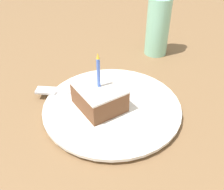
{
  "coord_description": "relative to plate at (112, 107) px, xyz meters",
  "views": [
    {
      "loc": [
        0.21,
        0.34,
        0.35
      ],
      "look_at": [
        -0.02,
        -0.01,
        0.04
      ],
      "focal_mm": 42.0,
      "sensor_mm": 36.0,
      "label": 1
    }
  ],
  "objects": [
    {
      "name": "cake_slice",
      "position": [
        0.03,
        -0.01,
        0.03
      ],
      "size": [
        0.08,
        0.09,
        0.12
      ],
      "color": "brown",
      "rests_on": "plate"
    },
    {
      "name": "plate",
      "position": [
        0.0,
        0.0,
        0.0
      ],
      "size": [
        0.28,
        0.28,
        0.02
      ],
      "color": "white",
      "rests_on": "ground_plane"
    },
    {
      "name": "bottle",
      "position": [
        -0.24,
        -0.14,
        0.08
      ],
      "size": [
        0.06,
        0.06,
        0.21
      ],
      "color": "#8CD1B2",
      "rests_on": "ground_plane"
    },
    {
      "name": "ground_plane",
      "position": [
        0.02,
        0.01,
        -0.03
      ],
      "size": [
        2.4,
        2.4,
        0.04
      ],
      "color": "brown",
      "rests_on": "ground"
    },
    {
      "name": "fork",
      "position": [
        0.05,
        -0.08,
        0.01
      ],
      "size": [
        0.16,
        0.14,
        0.0
      ],
      "color": "silver",
      "rests_on": "plate"
    }
  ]
}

